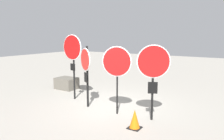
% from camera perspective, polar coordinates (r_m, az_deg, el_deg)
% --- Properties ---
extents(ground_plane, '(40.00, 40.00, 0.00)m').
position_cam_1_polar(ground_plane, '(7.64, -1.23, -9.77)').
color(ground_plane, gray).
extents(stop_sign_0, '(0.96, 0.16, 2.50)m').
position_cam_1_polar(stop_sign_0, '(8.39, -10.30, 4.56)').
color(stop_sign_0, black).
rests_on(stop_sign_0, ground).
extents(stop_sign_1, '(0.69, 0.40, 2.11)m').
position_cam_1_polar(stop_sign_1, '(7.43, -6.84, 1.20)').
color(stop_sign_1, black).
rests_on(stop_sign_1, ground).
extents(stop_sign_2, '(0.91, 0.26, 2.14)m').
position_cam_1_polar(stop_sign_2, '(6.65, 1.25, 1.56)').
color(stop_sign_2, black).
rests_on(stop_sign_2, ground).
extents(stop_sign_3, '(0.85, 0.46, 2.21)m').
position_cam_1_polar(stop_sign_3, '(6.25, 10.74, 0.78)').
color(stop_sign_3, black).
rests_on(stop_sign_3, ground).
extents(traffic_cone_0, '(0.34, 0.34, 0.52)m').
position_cam_1_polar(traffic_cone_0, '(5.99, 5.95, -12.65)').
color(traffic_cone_0, black).
rests_on(traffic_cone_0, ground).
extents(storage_crate, '(0.95, 0.73, 0.52)m').
position_cam_1_polar(storage_crate, '(10.35, -11.77, -3.41)').
color(storage_crate, '#605B51').
rests_on(storage_crate, ground).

